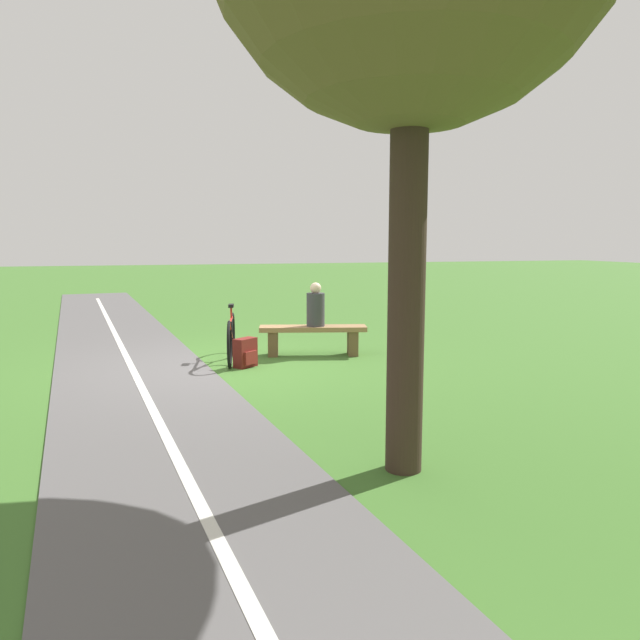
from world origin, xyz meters
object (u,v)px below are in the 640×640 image
bicycle (231,338)px  backpack (246,353)px  person_seated (316,307)px  bench (313,335)px

bicycle → backpack: bicycle is taller
person_seated → bench: bearing=-0.0°
bench → person_seated: (-0.04, 0.01, 0.47)m
person_seated → bicycle: size_ratio=0.43×
bicycle → backpack: size_ratio=3.83×
bench → person_seated: bearing=180.0°
person_seated → backpack: bearing=39.5°
backpack → bench: bearing=-153.4°
bench → bicycle: size_ratio=1.08×
bicycle → backpack: bearing=27.3°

